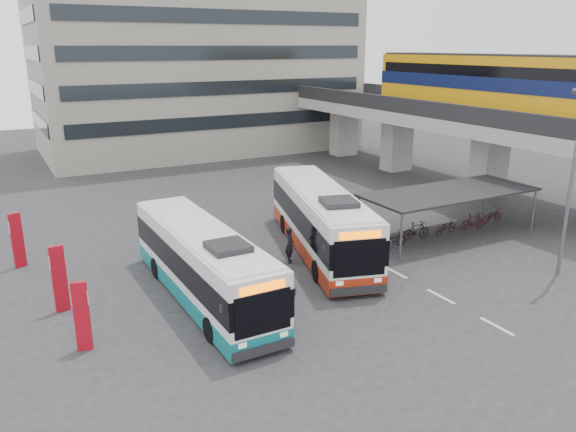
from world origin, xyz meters
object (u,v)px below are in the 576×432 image
bus_main (321,220)px  pedestrian (290,245)px  lamp_post (572,172)px  bus_teal (203,264)px

bus_main → pedestrian: 2.38m
bus_main → pedestrian: (-2.17, -0.66, -0.74)m
bus_main → pedestrian: size_ratio=6.76×
bus_main → pedestrian: bus_main is taller
pedestrian → bus_main: bearing=-50.9°
lamp_post → bus_teal: bearing=144.2°
bus_teal → lamp_post: 16.62m
pedestrian → lamp_post: 13.16m
pedestrian → lamp_post: lamp_post is taller
bus_teal → bus_main: bearing=18.4°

